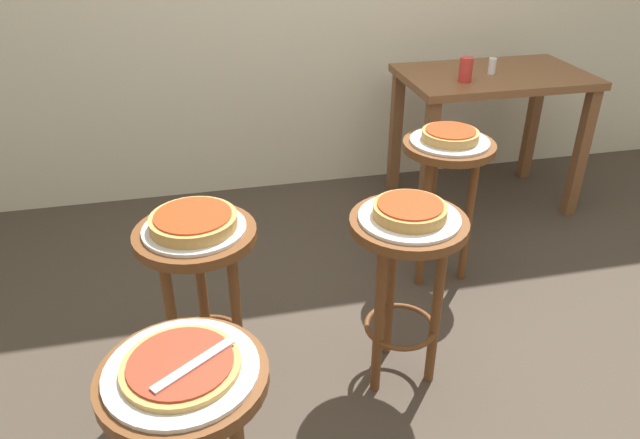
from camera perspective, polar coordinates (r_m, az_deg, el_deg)
The scene contains 17 objects.
ground_plane at distance 2.51m, azimuth 7.07°, elevation -12.07°, with size 6.00×6.00×0.00m, color #42382D.
stool_foreground at distance 1.57m, azimuth -12.25°, elevation -18.55°, with size 0.40×0.40×0.68m.
serving_plate_foreground at distance 1.45m, azimuth -13.01°, elevation -13.78°, with size 0.36×0.36×0.01m, color white.
pizza_foreground at distance 1.43m, azimuth -13.08°, elevation -13.32°, with size 0.27×0.27×0.02m.
stool_middle at distance 2.10m, azimuth 8.12°, elevation -4.08°, with size 0.40×0.40×0.68m.
serving_plate_middle at distance 2.01m, azimuth 8.47°, elevation 0.17°, with size 0.34×0.34×0.01m, color white.
pizza_middle at distance 2.00m, azimuth 8.53°, elevation 0.89°, with size 0.25×0.25×0.05m.
stool_leftside at distance 2.06m, azimuth -11.35°, elevation -5.13°, with size 0.40×0.40×0.68m.
serving_plate_leftside at distance 1.97m, azimuth -11.86°, elevation -0.84°, with size 0.33×0.33×0.01m, color silver.
pizza_leftside at distance 1.95m, azimuth -11.94°, elevation -0.12°, with size 0.28×0.28×0.05m.
stool_rear at distance 2.73m, azimuth 11.82°, elevation 3.82°, with size 0.40×0.40×0.68m.
serving_plate_rear at distance 2.66m, azimuth 12.21°, elevation 7.29°, with size 0.34×0.34×0.01m, color silver.
pizza_rear at distance 2.64m, azimuth 12.28°, elevation 7.86°, with size 0.24×0.24×0.05m.
dining_table at distance 3.46m, azimuth 15.96°, elevation 11.06°, with size 0.99×0.61×0.77m.
cup_near_edge at distance 3.20m, azimuth 13.69°, elevation 13.67°, with size 0.07×0.07×0.12m, color red.
condiment_shaker at distance 3.38m, azimuth 16.04°, elevation 13.84°, with size 0.04×0.04×0.08m, color white.
pizza_server_knife at distance 1.41m, azimuth -11.89°, elevation -13.32°, with size 0.22×0.02×0.01m, color silver.
Camera 1 is at (-0.71, -1.75, 1.66)m, focal length 33.68 mm.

